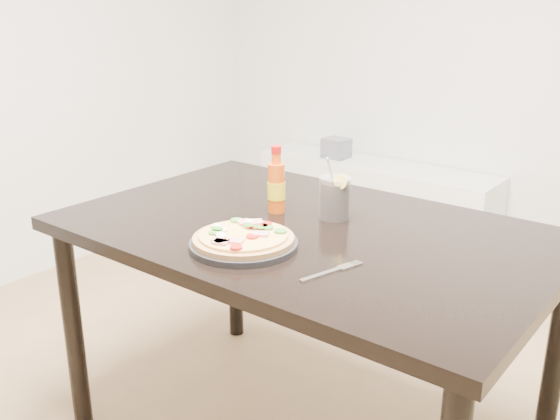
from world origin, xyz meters
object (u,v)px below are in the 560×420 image
Objects in this scene: plate at (244,244)px; pizza at (243,237)px; fork at (333,271)px; hot_sauce_bottle at (276,186)px; media_console at (373,206)px; cola_cup at (335,199)px; dining_table at (305,252)px.

plate is 0.02m from pizza.
plate reaches higher than fork.
hot_sauce_bottle reaches higher than media_console.
pizza is 1.29× the size of hot_sauce_bottle.
pizza is (-0.00, 0.00, 0.02)m from plate.
media_console is at bearing 132.19° from fork.
cola_cup is at bearing -64.68° from media_console.
cola_cup reaches higher than media_console.
fork reaches higher than media_console.
plate is 1.39× the size of hot_sauce_bottle.
cola_cup is at bearing 138.45° from fork.
dining_table is at bearing 81.75° from pizza.
fork is at bearing -34.71° from hot_sauce_bottle.
cola_cup is 0.40m from fork.
cola_cup is (0.06, 0.35, 0.03)m from pizza.
pizza is 2.05m from media_console.
cola_cup is at bearing 20.69° from hot_sauce_bottle.
fork is at bearing -42.33° from dining_table.
hot_sauce_bottle is 0.18m from cola_cup.
hot_sauce_bottle reaches higher than dining_table.
plate reaches higher than media_console.
pizza is (-0.03, -0.23, 0.11)m from dining_table.
pizza is at bearing -161.91° from fork.
plate is (-0.03, -0.24, 0.09)m from dining_table.
plate is 0.21× the size of media_console.
dining_table is 7.53× the size of fork.
media_console is (-0.94, 1.86, -0.50)m from fork.
hot_sauce_bottle reaches higher than plate.
plate reaches higher than dining_table.
pizza is 0.19× the size of media_console.
cola_cup reaches higher than dining_table.
dining_table is at bearing -18.24° from hot_sauce_bottle.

